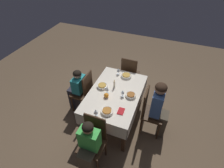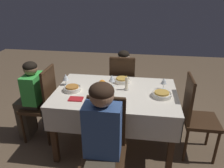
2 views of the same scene
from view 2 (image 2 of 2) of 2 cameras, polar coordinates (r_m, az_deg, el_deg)
The scene contains 20 objects.
ground_plane at distance 2.86m, azimuth 0.81°, elevation -15.27°, with size 8.00×8.00×0.00m, color brown.
dining_table at distance 2.50m, azimuth 0.90°, elevation -3.93°, with size 1.37×0.91×0.74m.
chair_north at distance 2.02m, azimuth -1.89°, elevation -15.65°, with size 0.37×0.38×0.97m.
chair_east at distance 2.82m, azimuth -17.56°, elevation -4.34°, with size 0.38×0.37×0.97m.
chair_south at distance 3.15m, azimuth 2.74°, elevation -0.05°, with size 0.37×0.38×0.97m.
chair_west at distance 2.60m, azimuth 21.01°, elevation -7.36°, with size 0.38×0.37×0.97m.
person_adult_denim at distance 1.82m, azimuth -2.78°, elevation -15.21°, with size 0.30×0.34×1.18m.
person_child_green at distance 2.87m, azimuth -20.60°, elevation -3.32°, with size 0.33×0.30×1.03m.
person_child_teal at distance 3.29m, azimuth 3.03°, elevation 1.49°, with size 0.30×0.33×1.00m.
bowl_north at distance 2.19m, azimuth -0.11°, elevation -4.71°, with size 0.19×0.19×0.06m.
wine_glass_north at distance 2.28m, azimuth -0.68°, elevation -1.42°, with size 0.07×0.07×0.14m.
bowl_east at distance 2.51m, azimuth -10.35°, elevation -1.11°, with size 0.20×0.20×0.06m.
wine_glass_east at distance 2.64m, azimuth -12.02°, elevation 1.68°, with size 0.07×0.07×0.14m.
bowl_south at distance 2.69m, azimuth 2.65°, elevation 1.07°, with size 0.20×0.20×0.06m.
wine_glass_south at distance 2.54m, azimuth -0.02°, elevation 1.45°, with size 0.07×0.07×0.15m.
bowl_west at distance 2.40m, azimuth 12.84°, elevation -2.62°, with size 0.21×0.21×0.06m.
wine_glass_west at distance 2.53m, azimuth 13.37°, elevation 0.68°, with size 0.07×0.07×0.14m.
candle_centerpiece at distance 2.47m, azimuth 3.80°, elevation -0.08°, with size 0.06×0.06×0.18m.
orange_fruit at distance 2.56m, azimuth -2.58°, elevation 0.14°, with size 0.09×0.09×0.09m, color orange.
napkin_red_folded at distance 2.32m, azimuth -9.43°, elevation -3.87°, with size 0.15×0.11×0.01m.
Camera 2 is at (-0.27, 2.19, 1.82)m, focal length 35.00 mm.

